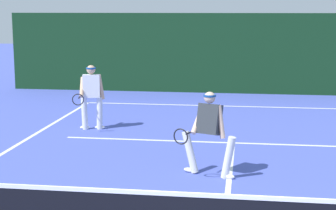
# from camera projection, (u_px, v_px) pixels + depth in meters

# --- Properties ---
(court_line_baseline_far) EXTENTS (9.77, 0.10, 0.01)m
(court_line_baseline_far) POSITION_uv_depth(u_px,v_px,m) (237.00, 106.00, 17.42)
(court_line_baseline_far) COLOR white
(court_line_baseline_far) RESTS_ON ground_plane
(court_line_service) EXTENTS (7.96, 0.10, 0.01)m
(court_line_service) POSITION_uv_depth(u_px,v_px,m) (233.00, 143.00, 12.69)
(court_line_service) COLOR white
(court_line_service) RESTS_ON ground_plane
(court_line_centre) EXTENTS (0.10, 6.40, 0.01)m
(court_line_centre) POSITION_uv_depth(u_px,v_px,m) (228.00, 188.00, 9.48)
(court_line_centre) COLOR white
(court_line_centre) RESTS_ON ground_plane
(player_near) EXTENTS (1.14, 0.84, 1.59)m
(player_near) POSITION_uv_depth(u_px,v_px,m) (209.00, 130.00, 10.07)
(player_near) COLOR silver
(player_near) RESTS_ON ground_plane
(player_far) EXTENTS (0.68, 0.91, 1.66)m
(player_far) POSITION_uv_depth(u_px,v_px,m) (91.00, 94.00, 13.98)
(player_far) COLOR silver
(player_far) RESTS_ON ground_plane
(tennis_ball) EXTENTS (0.07, 0.07, 0.07)m
(tennis_ball) POSITION_uv_depth(u_px,v_px,m) (55.00, 206.00, 8.56)
(tennis_ball) COLOR #D1E033
(tennis_ball) RESTS_ON ground_plane
(back_fence_windscreen) EXTENTS (17.18, 0.12, 2.91)m
(back_fence_windscreen) POSITION_uv_depth(u_px,v_px,m) (239.00, 54.00, 19.85)
(back_fence_windscreen) COLOR #113219
(back_fence_windscreen) RESTS_ON ground_plane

